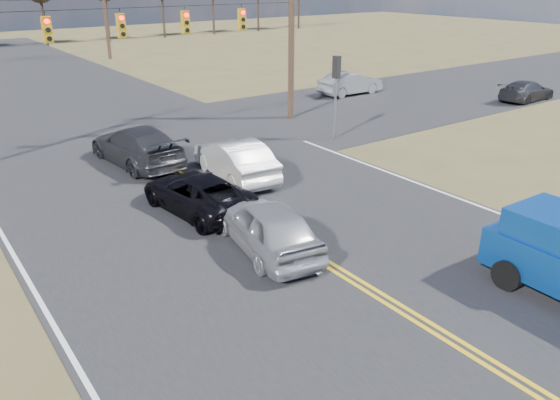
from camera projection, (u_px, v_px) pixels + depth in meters
ground at (462, 347)px, 11.55m from camera, size 160.00×160.00×0.00m
road_main at (222, 201)px, 19.03m from camera, size 14.00×120.00×0.02m
road_cross at (134, 146)px, 25.02m from camera, size 120.00×12.00×0.02m
signal_gantry at (135, 31)px, 23.19m from camera, size 19.60×4.83×10.00m
utility_poles at (130, 29)px, 22.27m from camera, size 19.60×58.32×10.00m
treeline at (60, 6)px, 29.54m from camera, size 87.00×117.80×7.40m
silver_suv at (268, 226)px, 15.35m from camera, size 2.50×4.66×1.51m
black_suv at (198, 193)px, 17.99m from camera, size 2.55×4.73×1.26m
white_car_queue at (235, 159)px, 20.82m from camera, size 2.14×4.81×1.53m
dgrey_car_queue at (137, 146)px, 22.41m from camera, size 2.58×5.54×1.56m
cross_car_east_near at (350, 83)px, 35.54m from camera, size 1.64×4.46×1.46m
cross_car_east_far at (527, 91)px, 33.79m from camera, size 1.85×4.33×1.24m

